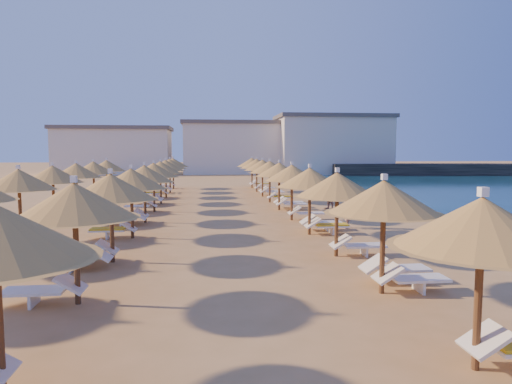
{
  "coord_description": "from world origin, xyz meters",
  "views": [
    {
      "loc": [
        -1.08,
        -17.46,
        3.29
      ],
      "look_at": [
        1.3,
        4.0,
        1.3
      ],
      "focal_mm": 32.0,
      "sensor_mm": 36.0,
      "label": 1
    }
  ],
  "objects": [
    {
      "name": "parasol_row_east",
      "position": [
        2.93,
        3.49,
        2.18
      ],
      "size": [
        2.71,
        39.62,
        2.76
      ],
      "color": "brown",
      "rests_on": "ground"
    },
    {
      "name": "beachgoer_b",
      "position": [
        5.74,
        7.01,
        0.77
      ],
      "size": [
        0.89,
        0.94,
        1.54
      ],
      "primitive_type": "imported",
      "rotation": [
        0.0,
        0.0,
        -1.03
      ],
      "color": "tan",
      "rests_on": "ground"
    },
    {
      "name": "hotel_blocks",
      "position": [
        3.24,
        46.52,
        3.7
      ],
      "size": [
        45.67,
        11.36,
        8.1
      ],
      "color": "beige",
      "rests_on": "ground"
    },
    {
      "name": "ground",
      "position": [
        0.0,
        0.0,
        0.0
      ],
      "size": [
        220.0,
        220.0,
        0.0
      ],
      "primitive_type": "plane",
      "color": "tan",
      "rests_on": "ground"
    },
    {
      "name": "parasol_row_inland",
      "position": [
        -7.8,
        3.49,
        2.18
      ],
      "size": [
        2.71,
        24.86,
        2.76
      ],
      "color": "brown",
      "rests_on": "ground"
    },
    {
      "name": "beachgoer_a",
      "position": [
        4.83,
        1.06,
        0.86
      ],
      "size": [
        0.56,
        0.71,
        1.73
      ],
      "primitive_type": "imported",
      "rotation": [
        0.0,
        0.0,
        -1.83
      ],
      "color": "tan",
      "rests_on": "ground"
    },
    {
      "name": "parasol_row_west",
      "position": [
        -3.83,
        3.49,
        2.18
      ],
      "size": [
        2.71,
        39.62,
        2.76
      ],
      "color": "brown",
      "rests_on": "ground"
    },
    {
      "name": "jetty",
      "position": [
        30.37,
        39.28,
        0.75
      ],
      "size": [
        30.26,
        7.37,
        1.5
      ],
      "primitive_type": "cube",
      "rotation": [
        0.0,
        0.0,
        -0.11
      ],
      "color": "black",
      "rests_on": "ground"
    },
    {
      "name": "loungers",
      "position": [
        -1.79,
        3.43,
        0.34
      ],
      "size": [
        13.82,
        38.45,
        0.66
      ],
      "color": "white",
      "rests_on": "ground"
    }
  ]
}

